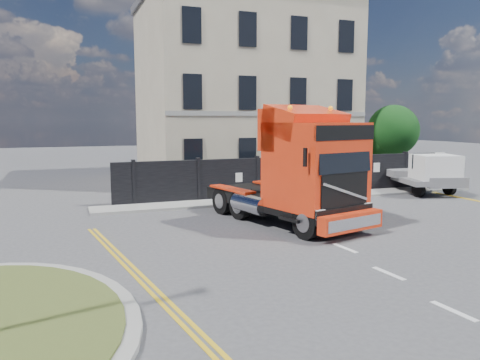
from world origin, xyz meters
name	(u,v)px	position (x,y,z in m)	size (l,w,h in m)	color
ground	(250,255)	(0.00, 0.00, 0.00)	(120.00, 120.00, 0.00)	#424244
hoarding_fence	(303,176)	(6.55, 9.00, 1.00)	(18.80, 0.25, 2.00)	black
georgian_building	(241,90)	(6.00, 16.50, 5.77)	(12.30, 10.30, 12.80)	beige
tree	(390,133)	(14.38, 12.10, 3.05)	(3.20, 3.20, 4.80)	#382619
pavement_far	(301,197)	(6.00, 8.10, 0.06)	(20.00, 1.60, 0.12)	gray
truck	(302,174)	(3.13, 2.73, 1.90)	(4.27, 7.51, 4.25)	black
flatbed_pickup	(426,173)	(12.74, 7.03, 1.13)	(3.35, 5.47, 2.10)	slate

